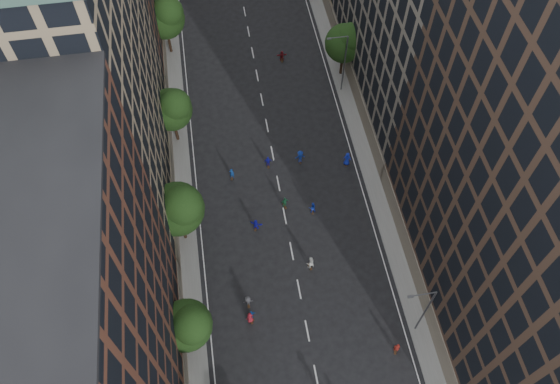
# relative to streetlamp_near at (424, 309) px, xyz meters

# --- Properties ---
(ground) EXTENTS (240.00, 240.00, 0.00)m
(ground) POSITION_rel_streetlamp_near_xyz_m (-10.37, 28.00, -5.17)
(ground) COLOR black
(ground) RESTS_ON ground
(sidewalk_left) EXTENTS (4.00, 105.00, 0.15)m
(sidewalk_left) POSITION_rel_streetlamp_near_xyz_m (-22.37, 35.50, -5.09)
(sidewalk_left) COLOR slate
(sidewalk_left) RESTS_ON ground
(sidewalk_right) EXTENTS (4.00, 105.00, 0.15)m
(sidewalk_right) POSITION_rel_streetlamp_near_xyz_m (1.63, 35.50, -5.09)
(sidewalk_right) COLOR slate
(sidewalk_right) RESTS_ON ground
(bldg_left_a) EXTENTS (14.00, 22.00, 30.00)m
(bldg_left_a) POSITION_rel_streetlamp_near_xyz_m (-29.37, -1.00, 9.83)
(bldg_left_a) COLOR brown
(bldg_left_a) RESTS_ON ground
(bldg_left_b) EXTENTS (14.00, 26.00, 34.00)m
(bldg_left_b) POSITION_rel_streetlamp_near_xyz_m (-29.37, 23.00, 11.83)
(bldg_left_b) COLOR #917D5F
(bldg_left_b) RESTS_ON ground
(bldg_right_a) EXTENTS (14.00, 30.00, 36.00)m
(bldg_right_a) POSITION_rel_streetlamp_near_xyz_m (8.63, 3.00, 12.83)
(bldg_right_a) COLOR #422F23
(bldg_right_a) RESTS_ON ground
(tree_left_1) EXTENTS (4.80, 4.80, 8.21)m
(tree_left_1) POSITION_rel_streetlamp_near_xyz_m (-21.39, 1.86, 0.38)
(tree_left_1) COLOR black
(tree_left_1) RESTS_ON ground
(tree_left_2) EXTENTS (5.60, 5.60, 9.45)m
(tree_left_2) POSITION_rel_streetlamp_near_xyz_m (-21.36, 13.83, 1.19)
(tree_left_2) COLOR black
(tree_left_2) RESTS_ON ground
(tree_left_3) EXTENTS (5.00, 5.00, 8.58)m
(tree_left_3) POSITION_rel_streetlamp_near_xyz_m (-21.38, 27.85, 0.65)
(tree_left_3) COLOR black
(tree_left_3) RESTS_ON ground
(tree_left_4) EXTENTS (5.40, 5.40, 9.08)m
(tree_left_4) POSITION_rel_streetlamp_near_xyz_m (-21.37, 43.84, 0.93)
(tree_left_4) COLOR black
(tree_left_4) RESTS_ON ground
(tree_right_a) EXTENTS (5.00, 5.00, 8.39)m
(tree_right_a) POSITION_rel_streetlamp_near_xyz_m (1.02, 35.85, 0.46)
(tree_right_a) COLOR black
(tree_right_a) RESTS_ON ground
(streetlamp_near) EXTENTS (2.64, 0.22, 9.06)m
(streetlamp_near) POSITION_rel_streetlamp_near_xyz_m (0.00, 0.00, 0.00)
(streetlamp_near) COLOR #595B60
(streetlamp_near) RESTS_ON ground
(streetlamp_far) EXTENTS (2.64, 0.22, 9.06)m
(streetlamp_far) POSITION_rel_streetlamp_near_xyz_m (0.00, 33.00, 0.00)
(streetlamp_far) COLOR #595B60
(streetlamp_far) RESTS_ON ground
(skater_4) EXTENTS (0.96, 0.62, 1.52)m
(skater_4) POSITION_rel_streetlamp_near_xyz_m (-15.62, 3.72, -4.41)
(skater_4) COLOR #1448A8
(skater_4) RESTS_ON ground
(skater_6) EXTENTS (0.93, 0.77, 1.64)m
(skater_6) POSITION_rel_streetlamp_near_xyz_m (-15.79, 3.46, -4.35)
(skater_6) COLOR maroon
(skater_6) RESTS_ON ground
(skater_7) EXTENTS (0.69, 0.57, 1.62)m
(skater_7) POSITION_rel_streetlamp_near_xyz_m (-2.30, -1.80, -4.36)
(skater_7) COLOR maroon
(skater_7) RESTS_ON ground
(skater_8) EXTENTS (1.07, 0.92, 1.90)m
(skater_8) POSITION_rel_streetlamp_near_xyz_m (-8.79, 8.34, -4.22)
(skater_8) COLOR silver
(skater_8) RESTS_ON ground
(skater_9) EXTENTS (1.04, 0.62, 1.59)m
(skater_9) POSITION_rel_streetlamp_near_xyz_m (-15.77, 5.19, -4.37)
(skater_9) COLOR #3F3F44
(skater_9) RESTS_ON ground
(skater_10) EXTENTS (1.03, 0.62, 1.64)m
(skater_10) POSITION_rel_streetlamp_near_xyz_m (-10.15, 16.25, -4.35)
(skater_10) COLOR #1C5F38
(skater_10) RESTS_ON ground
(skater_11) EXTENTS (1.46, 1.00, 1.51)m
(skater_11) POSITION_rel_streetlamp_near_xyz_m (-13.77, 13.93, -4.41)
(skater_11) COLOR #1616B7
(skater_11) RESTS_ON ground
(skater_12) EXTENTS (1.09, 0.88, 1.94)m
(skater_12) POSITION_rel_streetlamp_near_xyz_m (-1.87, 20.98, -4.20)
(skater_12) COLOR #1726BC
(skater_12) RESTS_ON ground
(skater_13) EXTENTS (0.67, 0.55, 1.59)m
(skater_13) POSITION_rel_streetlamp_near_xyz_m (-15.60, 21.21, -4.37)
(skater_13) COLOR navy
(skater_13) RESTS_ON ground
(skater_14) EXTENTS (0.82, 0.65, 1.65)m
(skater_14) POSITION_rel_streetlamp_near_xyz_m (-7.23, 15.06, -4.34)
(skater_14) COLOR #152EAB
(skater_14) RESTS_ON ground
(skater_15) EXTENTS (1.20, 0.69, 1.86)m
(skater_15) POSITION_rel_streetlamp_near_xyz_m (-7.29, 22.25, -4.24)
(skater_15) COLOR #132F9C
(skater_15) RESTS_ON ground
(skater_16) EXTENTS (0.95, 0.43, 1.59)m
(skater_16) POSITION_rel_streetlamp_near_xyz_m (-11.15, 22.23, -4.38)
(skater_16) COLOR #1615B2
(skater_16) RESTS_ON ground
(skater_17) EXTENTS (1.45, 0.49, 1.55)m
(skater_17) POSITION_rel_streetlamp_near_xyz_m (-6.59, 39.82, -4.39)
(skater_17) COLOR maroon
(skater_17) RESTS_ON ground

